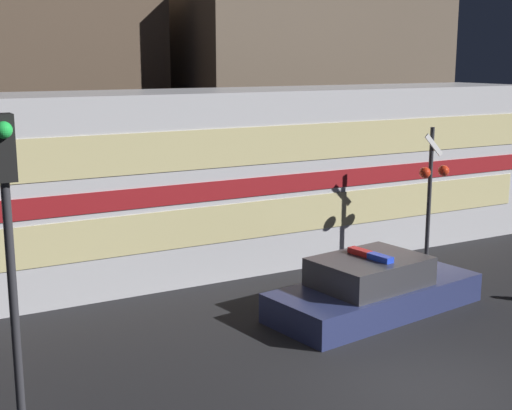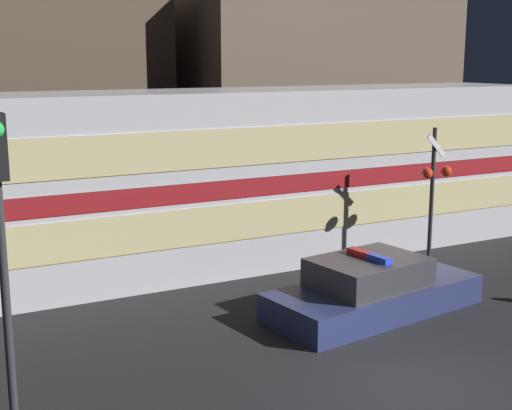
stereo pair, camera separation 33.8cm
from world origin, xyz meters
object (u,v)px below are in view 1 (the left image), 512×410
(police_car, at_px, (373,290))
(crossing_signal_near, at_px, (432,184))
(train, at_px, (153,185))
(traffic_light_corner, at_px, (7,208))

(police_car, height_order, crossing_signal_near, crossing_signal_near)
(train, bearing_deg, police_car, -57.88)
(train, xyz_separation_m, crossing_signal_near, (6.05, -3.02, -0.04))
(police_car, bearing_deg, train, 114.00)
(train, bearing_deg, traffic_light_corner, -125.74)
(traffic_light_corner, bearing_deg, train, 54.26)
(crossing_signal_near, distance_m, traffic_light_corner, 10.89)
(train, relative_size, police_car, 4.56)
(police_car, xyz_separation_m, traffic_light_corner, (-7.33, -1.31, 2.72))
(police_car, bearing_deg, traffic_light_corner, -177.98)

